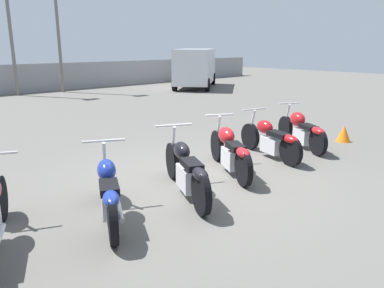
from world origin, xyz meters
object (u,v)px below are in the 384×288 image
(light_pole_right, at_px, (56,2))
(motorcycle_slot_5, at_px, (302,130))
(traffic_cone_near, at_px, (344,133))
(light_pole_left, at_px, (7,5))
(motorcycle_slot_2, at_px, (186,170))
(parked_van, at_px, (195,66))
(motorcycle_slot_1, at_px, (109,192))
(motorcycle_slot_3, at_px, (230,150))
(motorcycle_slot_4, at_px, (271,139))

(light_pole_right, height_order, motorcycle_slot_5, light_pole_right)
(light_pole_right, relative_size, traffic_cone_near, 18.09)
(light_pole_left, height_order, motorcycle_slot_2, light_pole_left)
(light_pole_left, height_order, parked_van, light_pole_left)
(motorcycle_slot_1, bearing_deg, motorcycle_slot_2, 25.00)
(light_pole_left, bearing_deg, motorcycle_slot_1, -104.67)
(motorcycle_slot_2, distance_m, motorcycle_slot_3, 1.39)
(light_pole_right, distance_m, motorcycle_slot_4, 15.11)
(traffic_cone_near, bearing_deg, motorcycle_slot_1, 178.42)
(motorcycle_slot_2, xyz_separation_m, motorcycle_slot_4, (2.75, 0.32, -0.02))
(light_pole_right, xyz_separation_m, parked_van, (6.60, -3.12, -3.22))
(motorcycle_slot_5, xyz_separation_m, traffic_cone_near, (1.26, -0.45, -0.21))
(motorcycle_slot_4, distance_m, parked_van, 14.23)
(motorcycle_slot_4, bearing_deg, parked_van, 69.87)
(light_pole_left, distance_m, motorcycle_slot_2, 15.64)
(motorcycle_slot_5, relative_size, parked_van, 0.38)
(motorcycle_slot_1, distance_m, motorcycle_slot_2, 1.38)
(motorcycle_slot_5, bearing_deg, light_pole_left, 125.09)
(motorcycle_slot_1, distance_m, traffic_cone_near, 6.63)
(motorcycle_slot_3, distance_m, parked_van, 15.14)
(motorcycle_slot_5, bearing_deg, motorcycle_slot_3, -149.38)
(traffic_cone_near, bearing_deg, motorcycle_slot_4, 169.82)
(motorcycle_slot_5, height_order, traffic_cone_near, motorcycle_slot_5)
(traffic_cone_near, bearing_deg, motorcycle_slot_2, 178.64)
(traffic_cone_near, bearing_deg, motorcycle_slot_3, 174.20)
(motorcycle_slot_4, distance_m, motorcycle_slot_5, 1.24)
(parked_van, bearing_deg, light_pole_right, -154.30)
(motorcycle_slot_3, relative_size, traffic_cone_near, 4.65)
(light_pole_left, height_order, motorcycle_slot_5, light_pole_left)
(motorcycle_slot_4, xyz_separation_m, traffic_cone_near, (2.50, -0.45, -0.19))
(light_pole_right, height_order, motorcycle_slot_2, light_pole_right)
(motorcycle_slot_3, height_order, traffic_cone_near, motorcycle_slot_3)
(motorcycle_slot_2, xyz_separation_m, motorcycle_slot_5, (3.99, 0.33, -0.00))
(parked_van, bearing_deg, motorcycle_slot_5, -72.08)
(motorcycle_slot_1, bearing_deg, light_pole_left, 102.73)
(motorcycle_slot_3, relative_size, motorcycle_slot_4, 0.99)
(parked_van, bearing_deg, light_pole_left, -149.80)
(motorcycle_slot_1, xyz_separation_m, motorcycle_slot_3, (2.73, 0.21, 0.02))
(motorcycle_slot_1, xyz_separation_m, motorcycle_slot_4, (4.12, 0.27, -0.02))
(light_pole_left, bearing_deg, motorcycle_slot_5, -84.32)
(motorcycle_slot_2, bearing_deg, motorcycle_slot_1, -156.62)
(motorcycle_slot_1, relative_size, traffic_cone_near, 4.43)
(light_pole_right, bearing_deg, motorcycle_slot_1, -112.63)
(motorcycle_slot_1, bearing_deg, motorcycle_slot_5, 30.27)
(light_pole_left, distance_m, motorcycle_slot_1, 15.87)
(light_pole_left, bearing_deg, light_pole_right, -5.94)
(light_pole_left, xyz_separation_m, motorcycle_slot_1, (-3.91, -14.92, -3.75))
(light_pole_left, xyz_separation_m, motorcycle_slot_2, (-2.53, -14.98, -3.74))
(light_pole_right, relative_size, motorcycle_slot_4, 3.83)
(motorcycle_slot_1, distance_m, motorcycle_slot_5, 5.37)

